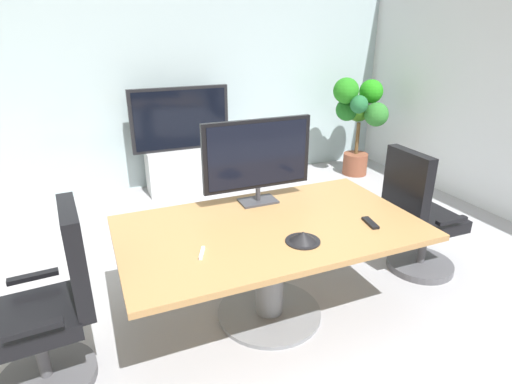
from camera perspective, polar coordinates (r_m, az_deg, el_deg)
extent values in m
plane|color=#99999E|center=(3.09, 2.49, -17.98)|extent=(7.37, 7.37, 0.00)
cube|color=#9EB2B7|center=(5.44, -12.25, 15.31)|extent=(6.29, 0.10, 2.79)
cube|color=olive|center=(2.82, 1.99, -4.96)|extent=(2.01, 1.16, 0.04)
cylinder|color=slate|center=(3.00, 1.90, -11.18)|extent=(0.20, 0.20, 0.69)
cylinder|color=slate|center=(3.19, 1.82, -16.13)|extent=(0.76, 0.76, 0.03)
cylinder|color=#4C4C51|center=(2.98, -26.69, -21.85)|extent=(0.56, 0.56, 0.06)
cylinder|color=#4C4C51|center=(2.85, -27.44, -18.73)|extent=(0.07, 0.07, 0.36)
cube|color=black|center=(2.72, -28.26, -15.15)|extent=(0.51, 0.51, 0.10)
cube|color=black|center=(2.53, -23.52, -8.15)|extent=(0.12, 0.46, 0.60)
cube|color=black|center=(2.87, -28.30, -10.20)|extent=(0.28, 0.07, 0.03)
cube|color=black|center=(2.44, -28.29, -16.28)|extent=(0.28, 0.07, 0.03)
cylinder|color=#4C4C51|center=(3.97, 21.55, -9.24)|extent=(0.56, 0.56, 0.06)
cylinder|color=#4C4C51|center=(3.87, 21.98, -6.56)|extent=(0.07, 0.07, 0.36)
cube|color=black|center=(3.78, 22.44, -3.62)|extent=(0.49, 0.49, 0.10)
cube|color=black|center=(3.47, 19.99, 0.50)|extent=(0.10, 0.46, 0.60)
cube|color=black|center=(3.55, 25.32, -3.55)|extent=(0.28, 0.05, 0.03)
cube|color=black|center=(3.89, 19.90, -0.58)|extent=(0.28, 0.05, 0.03)
cube|color=#333338|center=(3.17, 0.27, -1.24)|extent=(0.28, 0.18, 0.02)
cylinder|color=#333338|center=(3.14, 0.27, -0.26)|extent=(0.04, 0.04, 0.10)
cube|color=black|center=(3.05, 0.20, 5.21)|extent=(0.84, 0.04, 0.52)
cube|color=black|center=(3.03, 0.34, 5.11)|extent=(0.77, 0.01, 0.47)
cube|color=#B7BABC|center=(5.36, -9.94, 3.05)|extent=(0.90, 0.36, 0.55)
cube|color=black|center=(5.17, -10.36, 9.86)|extent=(1.20, 0.06, 0.76)
cube|color=black|center=(5.14, -10.27, 9.79)|extent=(1.12, 0.01, 0.69)
cylinder|color=brown|center=(6.08, 13.45, 3.80)|extent=(0.34, 0.34, 0.30)
cylinder|color=brown|center=(5.98, 13.76, 7.17)|extent=(0.05, 0.05, 0.44)
sphere|color=#208615|center=(6.02, 15.54, 13.18)|extent=(0.32, 0.32, 0.32)
sphere|color=#2D6015|center=(6.01, 13.92, 10.87)|extent=(0.32, 0.32, 0.32)
sphere|color=#1C611D|center=(5.94, 12.40, 10.99)|extent=(0.31, 0.31, 0.31)
sphere|color=#22791A|center=(5.74, 12.28, 13.46)|extent=(0.34, 0.34, 0.34)
sphere|color=#206132|center=(5.67, 13.98, 11.61)|extent=(0.24, 0.24, 0.24)
sphere|color=#2A6E28|center=(5.86, 16.23, 10.20)|extent=(0.32, 0.32, 0.32)
cone|color=black|center=(2.60, 6.48, -6.12)|extent=(0.19, 0.19, 0.07)
cylinder|color=black|center=(2.62, 6.45, -6.72)|extent=(0.22, 0.22, 0.01)
cube|color=black|center=(2.93, 15.45, -4.11)|extent=(0.08, 0.18, 0.02)
cube|color=silver|center=(2.49, -7.43, -8.30)|extent=(0.07, 0.13, 0.02)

